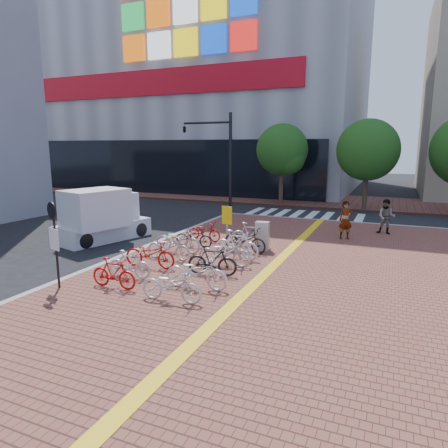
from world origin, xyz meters
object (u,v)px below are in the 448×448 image
at_px(notice_sign, 54,235).
at_px(traffic_light_pole, 209,146).
at_px(bike_3, 169,247).
at_px(bike_5, 194,237).
at_px(bike_2, 150,254).
at_px(box_truck, 102,216).
at_px(bike_1, 129,264).
at_px(pedestrian_a, 346,220).
at_px(bike_4, 178,240).
at_px(bike_9, 212,261).
at_px(bike_13, 251,235).
at_px(bike_6, 204,231).
at_px(bike_12, 245,240).
at_px(bike_10, 224,253).
at_px(pedestrian_b, 386,217).
at_px(utility_box, 262,236).
at_px(yellow_sign, 227,219).
at_px(bike_0, 114,273).
at_px(bike_11, 236,245).
at_px(bike_8, 197,272).
at_px(bike_7, 171,285).

xyz_separation_m(notice_sign, traffic_light_pole, (-1.46, 14.00, 2.65)).
distance_m(bike_3, bike_5, 2.08).
relative_size(bike_2, box_truck, 0.42).
bearing_deg(bike_1, pedestrian_a, -39.13).
xyz_separation_m(bike_4, pedestrian_a, (6.01, 5.25, 0.37)).
height_order(bike_9, traffic_light_pole, traffic_light_pole).
height_order(bike_1, bike_13, bike_13).
height_order(bike_6, bike_12, bike_12).
xyz_separation_m(bike_2, bike_5, (0.08, 3.26, -0.07)).
relative_size(bike_4, pedestrian_a, 1.12).
bearing_deg(bike_6, pedestrian_a, -56.98).
xyz_separation_m(bike_9, bike_10, (-0.03, 1.13, -0.01)).
height_order(bike_3, bike_6, bike_3).
xyz_separation_m(pedestrian_b, utility_box, (-4.69, -5.41, -0.26)).
relative_size(bike_12, utility_box, 1.63).
distance_m(bike_12, traffic_light_pole, 10.09).
height_order(bike_9, yellow_sign, yellow_sign).
distance_m(bike_0, bike_11, 5.08).
height_order(utility_box, yellow_sign, yellow_sign).
distance_m(bike_0, bike_2, 2.27).
relative_size(bike_8, utility_box, 1.66).
relative_size(pedestrian_a, box_truck, 0.38).
height_order(bike_8, pedestrian_b, pedestrian_b).
bearing_deg(pedestrian_b, bike_9, -111.90).
relative_size(bike_10, bike_13, 1.11).
bearing_deg(bike_10, bike_7, 170.51).
height_order(bike_4, bike_10, bike_4).
bearing_deg(bike_4, bike_9, -132.64).
xyz_separation_m(bike_6, pedestrian_a, (5.93, 2.95, 0.44)).
bearing_deg(bike_13, utility_box, -127.43).
distance_m(pedestrian_b, yellow_sign, 8.37).
distance_m(bike_7, bike_8, 1.21).
height_order(bike_2, bike_9, same).
bearing_deg(traffic_light_pole, bike_1, -76.77).
bearing_deg(bike_11, bike_0, 157.98).
xyz_separation_m(bike_4, box_truck, (-4.79, 1.11, 0.51)).
relative_size(bike_4, bike_6, 1.17).
height_order(bike_10, bike_12, bike_12).
height_order(bike_12, pedestrian_a, pedestrian_a).
relative_size(bike_1, bike_6, 0.91).
bearing_deg(bike_8, bike_0, 106.14).
distance_m(bike_8, notice_sign, 4.43).
xyz_separation_m(bike_4, utility_box, (3.06, 1.75, 0.08)).
xyz_separation_m(bike_7, utility_box, (0.59, 6.44, 0.13)).
relative_size(bike_5, bike_12, 0.86).
distance_m(bike_13, notice_sign, 8.24).
bearing_deg(bike_10, bike_11, -11.07).
bearing_deg(notice_sign, bike_8, 22.28).
bearing_deg(bike_12, bike_8, -166.71).
height_order(bike_10, box_truck, box_truck).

